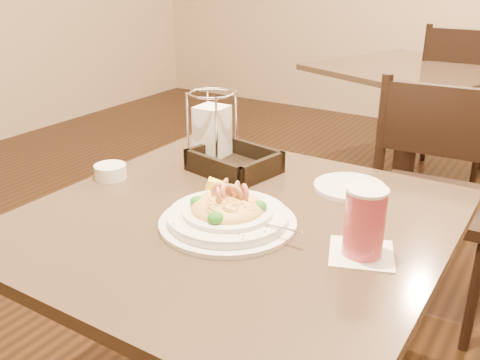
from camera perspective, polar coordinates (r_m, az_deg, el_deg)
The scene contains 10 objects.
main_table at distance 1.32m, azimuth -0.47°, elevation -12.77°, with size 0.90×0.90×0.73m.
background_table at distance 3.13m, azimuth 17.66°, elevation 7.27°, with size 1.16×1.16×0.73m.
dining_chair_near at distance 1.99m, azimuth 20.17°, elevation -1.59°, with size 0.45×0.45×0.93m.
dining_chair_far at distance 3.47m, azimuth 22.01°, elevation 8.07°, with size 0.44×0.44×0.93m.
pasta_bowl at distance 1.15m, azimuth -1.32°, elevation -3.59°, with size 0.33×0.30×0.10m.
drink_glass at distance 1.05m, azimuth 13.13°, elevation -4.43°, with size 0.16×0.16×0.14m.
bread_basket at distance 1.45m, azimuth -0.63°, elevation 1.73°, with size 0.24×0.21×0.06m.
napkin_caddy at distance 1.51m, azimuth -2.98°, elevation 5.19°, with size 0.13×0.13×0.20m.
side_plate at distance 1.37m, azimuth 11.62°, elevation -0.75°, with size 0.18×0.18×0.01m, color white.
butter_ramekin at distance 1.45m, azimuth -13.66°, elevation 0.89°, with size 0.08×0.08×0.04m, color white.
Camera 1 is at (0.59, -0.91, 1.26)m, focal length 40.00 mm.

